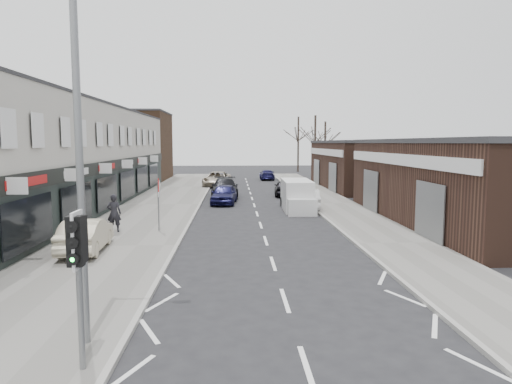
{
  "coord_description": "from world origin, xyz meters",
  "views": [
    {
      "loc": [
        -1.43,
        -10.6,
        4.49
      ],
      "look_at": [
        -0.6,
        6.9,
        2.6
      ],
      "focal_mm": 32.0,
      "sensor_mm": 36.0,
      "label": 1
    }
  ],
  "objects": [
    {
      "name": "pavement_left",
      "position": [
        -6.75,
        22.0,
        0.06
      ],
      "size": [
        5.5,
        64.0,
        0.12
      ],
      "primitive_type": "cube",
      "color": "slate",
      "rests_on": "ground"
    },
    {
      "name": "white_van",
      "position": [
        2.75,
        19.45,
        0.95
      ],
      "size": [
        1.92,
        5.21,
        2.02
      ],
      "rotation": [
        0.0,
        0.0,
        -0.02
      ],
      "color": "silver",
      "rests_on": "ground"
    },
    {
      "name": "pavement_right",
      "position": [
        5.75,
        22.0,
        0.06
      ],
      "size": [
        3.5,
        64.0,
        0.12
      ],
      "primitive_type": "cube",
      "color": "slate",
      "rests_on": "ground"
    },
    {
      "name": "parked_car_left_c",
      "position": [
        -3.21,
        36.54,
        0.76
      ],
      "size": [
        3.04,
        5.7,
        1.52
      ],
      "primitive_type": "imported",
      "rotation": [
        0.0,
        0.0,
        -0.1
      ],
      "color": "#A09380",
      "rests_on": "ground"
    },
    {
      "name": "shop_terrace_left",
      "position": [
        -13.5,
        19.5,
        3.55
      ],
      "size": [
        8.0,
        41.0,
        7.1
      ],
      "primitive_type": "cube",
      "color": "beige",
      "rests_on": "ground"
    },
    {
      "name": "parked_car_left_a",
      "position": [
        -2.2,
        22.9,
        0.72
      ],
      "size": [
        2.07,
        4.38,
        1.45
      ],
      "primitive_type": "imported",
      "rotation": [
        0.0,
        0.0,
        -0.09
      ],
      "color": "#13143E",
      "rests_on": "ground"
    },
    {
      "name": "brick_block_far",
      "position": [
        -13.5,
        45.0,
        4.0
      ],
      "size": [
        8.0,
        10.0,
        8.0
      ],
      "primitive_type": "cube",
      "color": "#442D1D",
      "rests_on": "ground"
    },
    {
      "name": "parked_car_left_b",
      "position": [
        -2.22,
        27.28,
        0.78
      ],
      "size": [
        2.25,
        5.38,
        1.55
      ],
      "primitive_type": "imported",
      "rotation": [
        0.0,
        0.0,
        0.01
      ],
      "color": "black",
      "rests_on": "ground"
    },
    {
      "name": "right_unit_far",
      "position": [
        12.5,
        34.0,
        2.25
      ],
      "size": [
        10.0,
        16.0,
        4.5
      ],
      "primitive_type": "cube",
      "color": "#3B241B",
      "rests_on": "ground"
    },
    {
      "name": "parked_car_right_b",
      "position": [
        2.81,
        27.75,
        0.69
      ],
      "size": [
        1.92,
        4.15,
        1.38
      ],
      "primitive_type": "imported",
      "rotation": [
        0.0,
        0.0,
        3.07
      ],
      "color": "black",
      "rests_on": "ground"
    },
    {
      "name": "tree_far_b",
      "position": [
        11.5,
        54.0,
        0.0
      ],
      "size": [
        3.6,
        3.6,
        7.5
      ],
      "primitive_type": null,
      "color": "#382D26",
      "rests_on": "ground"
    },
    {
      "name": "tree_far_a",
      "position": [
        9.0,
        48.0,
        0.0
      ],
      "size": [
        3.6,
        3.6,
        8.0
      ],
      "primitive_type": null,
      "color": "#382D26",
      "rests_on": "ground"
    },
    {
      "name": "street_lamp",
      "position": [
        -4.53,
        -0.8,
        4.62
      ],
      "size": [
        2.23,
        0.22,
        8.0
      ],
      "color": "slate",
      "rests_on": "pavement_left"
    },
    {
      "name": "parked_car_right_c",
      "position": [
        2.56,
        44.74,
        0.61
      ],
      "size": [
        1.78,
        4.25,
        1.23
      ],
      "primitive_type": "imported",
      "rotation": [
        0.0,
        0.0,
        3.13
      ],
      "color": "#151440",
      "rests_on": "ground"
    },
    {
      "name": "sedan_on_pavement",
      "position": [
        -7.45,
        7.83,
        0.79
      ],
      "size": [
        1.71,
        4.18,
        1.35
      ],
      "primitive_type": "imported",
      "rotation": [
        0.0,
        0.0,
        3.21
      ],
      "color": "#BEB398",
      "rests_on": "pavement_left"
    },
    {
      "name": "warning_sign",
      "position": [
        -5.16,
        12.0,
        2.2
      ],
      "size": [
        0.12,
        0.8,
        2.7
      ],
      "color": "slate",
      "rests_on": "pavement_left"
    },
    {
      "name": "tree_far_c",
      "position": [
        8.5,
        60.0,
        0.0
      ],
      "size": [
        3.6,
        3.6,
        8.5
      ],
      "primitive_type": null,
      "color": "#382D26",
      "rests_on": "ground"
    },
    {
      "name": "parked_car_right_a",
      "position": [
        3.5,
        19.94,
        0.7
      ],
      "size": [
        1.83,
        4.35,
        1.4
      ],
      "primitive_type": "imported",
      "rotation": [
        0.0,
        0.0,
        3.06
      ],
      "color": "silver",
      "rests_on": "ground"
    },
    {
      "name": "ground",
      "position": [
        0.0,
        0.0,
        0.0
      ],
      "size": [
        160.0,
        160.0,
        0.0
      ],
      "primitive_type": "plane",
      "color": "black",
      "rests_on": "ground"
    },
    {
      "name": "right_unit_near",
      "position": [
        12.5,
        14.0,
        2.25
      ],
      "size": [
        10.0,
        18.0,
        4.5
      ],
      "primitive_type": "cube",
      "color": "#3B241B",
      "rests_on": "ground"
    },
    {
      "name": "traffic_light",
      "position": [
        -4.4,
        -2.02,
        2.41
      ],
      "size": [
        0.28,
        0.6,
        3.1
      ],
      "color": "slate",
      "rests_on": "pavement_left"
    },
    {
      "name": "pedestrian",
      "position": [
        -7.34,
        11.81,
        1.06
      ],
      "size": [
        0.7,
        0.47,
        1.89
      ],
      "primitive_type": "imported",
      "rotation": [
        0.0,
        0.0,
        3.16
      ],
      "color": "black",
      "rests_on": "pavement_left"
    }
  ]
}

